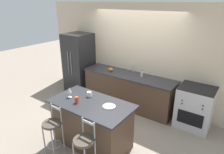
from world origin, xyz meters
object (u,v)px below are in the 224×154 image
(oven_range, at_px, (195,107))
(bar_stool_near, at_px, (53,129))
(coffee_mug, at_px, (89,94))
(soap_bottle, at_px, (142,74))
(bar_stool_far, at_px, (84,146))
(tumbler_cup, at_px, (77,100))
(refrigerator, at_px, (79,63))
(wine_glass, at_px, (69,90))
(dinner_plate, at_px, (109,106))
(pumpkin_decoration, at_px, (111,69))

(oven_range, relative_size, bar_stool_near, 0.99)
(coffee_mug, xyz_separation_m, soap_bottle, (0.31, 1.65, -0.00))
(bar_stool_far, xyz_separation_m, tumbler_cup, (-0.61, 0.48, 0.45))
(bar_stool_near, distance_m, coffee_mug, 0.94)
(refrigerator, xyz_separation_m, wine_glass, (1.49, -1.81, 0.18))
(oven_range, distance_m, bar_stool_near, 3.07)
(coffee_mug, bearing_deg, oven_range, 43.62)
(dinner_plate, bearing_deg, wine_glass, -170.44)
(refrigerator, height_order, bar_stool_near, refrigerator)
(oven_range, height_order, wine_glass, wine_glass)
(dinner_plate, distance_m, soap_bottle, 1.77)
(wine_glass, bearing_deg, refrigerator, 129.59)
(dinner_plate, relative_size, tumbler_cup, 1.99)
(wine_glass, distance_m, soap_bottle, 2.00)
(bar_stool_near, xyz_separation_m, wine_glass, (-0.10, 0.56, 0.54))
(bar_stool_far, bearing_deg, refrigerator, 135.07)
(tumbler_cup, bearing_deg, dinner_plate, 21.66)
(wine_glass, bearing_deg, bar_stool_far, -32.61)
(dinner_plate, distance_m, coffee_mug, 0.57)
(oven_range, bearing_deg, soap_bottle, 178.31)
(coffee_mug, height_order, soap_bottle, soap_bottle)
(bar_stool_far, bearing_deg, pumpkin_decoration, 116.28)
(bar_stool_far, relative_size, tumbler_cup, 8.11)
(refrigerator, distance_m, pumpkin_decoration, 1.22)
(bar_stool_near, distance_m, wine_glass, 0.78)
(refrigerator, distance_m, soap_bottle, 2.11)
(dinner_plate, distance_m, pumpkin_decoration, 2.00)
(bar_stool_far, bearing_deg, tumbler_cup, 141.92)
(pumpkin_decoration, bearing_deg, tumbler_cup, -73.59)
(oven_range, bearing_deg, wine_glass, -136.95)
(refrigerator, height_order, wine_glass, refrigerator)
(oven_range, distance_m, bar_stool_far, 2.66)
(oven_range, xyz_separation_m, coffee_mug, (-1.69, -1.61, 0.50))
(tumbler_cup, height_order, pumpkin_decoration, tumbler_cup)
(bar_stool_far, height_order, dinner_plate, bar_stool_far)
(pumpkin_decoration, bearing_deg, soap_bottle, 6.96)
(bar_stool_near, height_order, pumpkin_decoration, pumpkin_decoration)
(bar_stool_near, bearing_deg, dinner_plate, 42.90)
(dinner_plate, bearing_deg, coffee_mug, 169.84)
(bar_stool_far, relative_size, coffee_mug, 7.91)
(bar_stool_far, relative_size, dinner_plate, 4.08)
(oven_range, xyz_separation_m, bar_stool_near, (-1.89, -2.42, 0.06))
(bar_stool_far, relative_size, soap_bottle, 5.55)
(refrigerator, relative_size, bar_stool_near, 1.85)
(coffee_mug, bearing_deg, bar_stool_far, -54.08)
(bar_stool_near, height_order, tumbler_cup, tumbler_cup)
(bar_stool_far, distance_m, pumpkin_decoration, 2.66)
(bar_stool_near, xyz_separation_m, tumbler_cup, (0.17, 0.47, 0.45))
(bar_stool_far, bearing_deg, bar_stool_near, 179.61)
(refrigerator, height_order, bar_stool_far, refrigerator)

